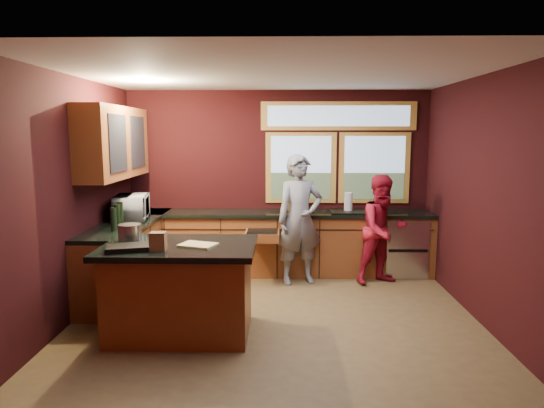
{
  "coord_description": "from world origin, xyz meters",
  "views": [
    {
      "loc": [
        0.06,
        -5.3,
        2.07
      ],
      "look_at": [
        -0.05,
        0.4,
        1.23
      ],
      "focal_mm": 32.0,
      "sensor_mm": 36.0,
      "label": 1
    }
  ],
  "objects_px": {
    "island": "(181,289)",
    "stock_pot": "(130,233)",
    "person_red": "(383,230)",
    "cutting_board": "(198,245)",
    "person_grey": "(300,220)"
  },
  "relations": [
    {
      "from": "cutting_board",
      "to": "stock_pot",
      "type": "bearing_deg",
      "value": 165.07
    },
    {
      "from": "cutting_board",
      "to": "stock_pot",
      "type": "distance_m",
      "value": 0.78
    },
    {
      "from": "island",
      "to": "stock_pot",
      "type": "bearing_deg",
      "value": 164.74
    },
    {
      "from": "island",
      "to": "person_grey",
      "type": "xyz_separation_m",
      "value": [
        1.29,
        1.76,
        0.41
      ]
    },
    {
      "from": "island",
      "to": "stock_pot",
      "type": "distance_m",
      "value": 0.8
    },
    {
      "from": "island",
      "to": "person_grey",
      "type": "relative_size",
      "value": 0.87
    },
    {
      "from": "person_grey",
      "to": "person_red",
      "type": "relative_size",
      "value": 1.18
    },
    {
      "from": "person_grey",
      "to": "person_red",
      "type": "xyz_separation_m",
      "value": [
        1.15,
        0.0,
        -0.14
      ]
    },
    {
      "from": "cutting_board",
      "to": "stock_pot",
      "type": "relative_size",
      "value": 1.46
    },
    {
      "from": "person_red",
      "to": "island",
      "type": "bearing_deg",
      "value": -169.3
    },
    {
      "from": "island",
      "to": "cutting_board",
      "type": "distance_m",
      "value": 0.52
    },
    {
      "from": "person_red",
      "to": "cutting_board",
      "type": "bearing_deg",
      "value": -166.16
    },
    {
      "from": "cutting_board",
      "to": "stock_pot",
      "type": "xyz_separation_m",
      "value": [
        -0.75,
        0.2,
        0.08
      ]
    },
    {
      "from": "person_grey",
      "to": "stock_pot",
      "type": "height_order",
      "value": "person_grey"
    },
    {
      "from": "island",
      "to": "person_grey",
      "type": "height_order",
      "value": "person_grey"
    }
  ]
}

